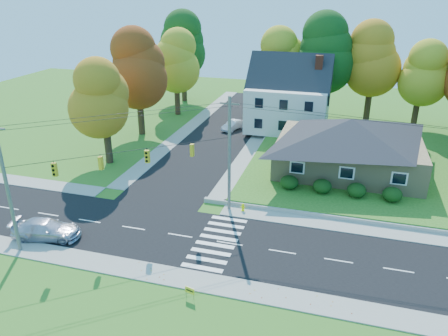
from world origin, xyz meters
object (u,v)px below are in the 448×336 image
(ranch_house, at_px, (349,144))
(silver_sedan, at_px, (46,229))
(white_car, at_px, (233,125))
(fire_hydrant, at_px, (243,208))

(ranch_house, relative_size, silver_sedan, 2.83)
(silver_sedan, distance_m, white_car, 30.85)
(silver_sedan, distance_m, fire_hydrant, 15.81)
(white_car, bearing_deg, silver_sedan, -83.45)
(white_car, relative_size, fire_hydrant, 5.18)
(ranch_house, bearing_deg, silver_sedan, -138.50)
(silver_sedan, height_order, fire_hydrant, silver_sedan)
(fire_hydrant, bearing_deg, silver_sedan, -148.04)
(silver_sedan, relative_size, fire_hydrant, 7.01)
(silver_sedan, xyz_separation_m, white_car, (6.62, 30.13, -0.12))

